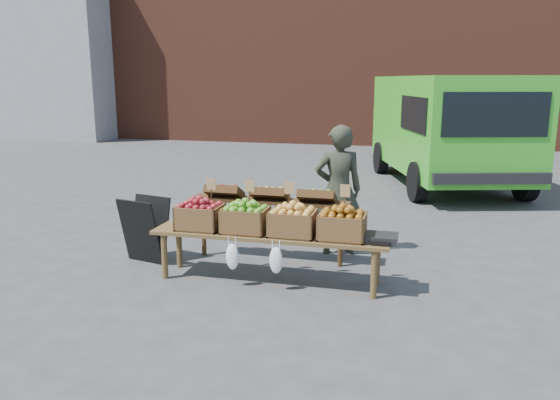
% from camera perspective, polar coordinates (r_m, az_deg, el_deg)
% --- Properties ---
extents(ground, '(80.00, 80.00, 0.00)m').
position_cam_1_polar(ground, '(6.67, 0.71, -7.36)').
color(ground, '#3E3E40').
extents(brick_building, '(24.00, 4.00, 10.00)m').
position_cam_1_polar(brick_building, '(21.32, 11.00, 19.64)').
color(brick_building, brown).
rests_on(brick_building, ground).
extents(grey_building, '(8.00, 3.00, 7.00)m').
position_cam_1_polar(grey_building, '(24.62, -25.36, 14.21)').
color(grey_building, gray).
rests_on(grey_building, ground).
extents(delivery_van, '(3.76, 5.67, 2.33)m').
position_cam_1_polar(delivery_van, '(12.34, 16.97, 6.84)').
color(delivery_van, green).
rests_on(delivery_van, ground).
extents(vendor, '(0.72, 0.57, 1.71)m').
position_cam_1_polar(vendor, '(7.16, 6.11, 1.03)').
color(vendor, '#2A2E21').
rests_on(vendor, ground).
extents(chalkboard_sign, '(0.61, 0.42, 0.84)m').
position_cam_1_polar(chalkboard_sign, '(7.07, -13.93, -3.03)').
color(chalkboard_sign, black).
rests_on(chalkboard_sign, ground).
extents(back_table, '(2.10, 0.44, 1.04)m').
position_cam_1_polar(back_table, '(6.88, -1.07, -2.22)').
color(back_table, '#3E2712').
rests_on(back_table, ground).
extents(display_bench, '(2.70, 0.56, 0.57)m').
position_cam_1_polar(display_bench, '(6.23, -1.16, -6.05)').
color(display_bench, brown).
rests_on(display_bench, ground).
extents(crate_golden_apples, '(0.50, 0.40, 0.28)m').
position_cam_1_polar(crate_golden_apples, '(6.37, -8.34, -1.77)').
color(crate_golden_apples, maroon).
rests_on(crate_golden_apples, display_bench).
extents(crate_russet_pears, '(0.50, 0.40, 0.28)m').
position_cam_1_polar(crate_russet_pears, '(6.19, -3.63, -2.10)').
color(crate_russet_pears, '#3C8D1B').
rests_on(crate_russet_pears, display_bench).
extents(crate_red_apples, '(0.50, 0.40, 0.28)m').
position_cam_1_polar(crate_red_apples, '(6.04, 1.34, -2.43)').
color(crate_red_apples, gold).
rests_on(crate_red_apples, display_bench).
extents(crate_green_apples, '(0.50, 0.40, 0.28)m').
position_cam_1_polar(crate_green_apples, '(5.95, 6.51, -2.76)').
color(crate_green_apples, '#885512').
rests_on(crate_green_apples, display_bench).
extents(weighing_scale, '(0.34, 0.30, 0.08)m').
position_cam_1_polar(weighing_scale, '(5.93, 10.56, -3.93)').
color(weighing_scale, black).
rests_on(weighing_scale, display_bench).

